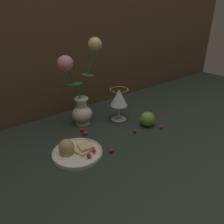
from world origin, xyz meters
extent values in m
plane|color=#232D23|center=(0.00, 0.00, 0.00)|extent=(2.40, 2.40, 0.00)
cylinder|color=silver|center=(-0.08, 0.14, 0.01)|extent=(0.07, 0.07, 0.01)
ellipsoid|color=silver|center=(-0.08, 0.14, 0.05)|extent=(0.09, 0.09, 0.08)
cylinder|color=silver|center=(-0.08, 0.14, 0.10)|extent=(0.05, 0.05, 0.05)
torus|color=silver|center=(-0.08, 0.14, 0.12)|extent=(0.06, 0.06, 0.01)
cylinder|color=#23662D|center=(-0.11, 0.14, 0.21)|extent=(0.06, 0.01, 0.17)
ellipsoid|color=#23662D|center=(-0.10, 0.14, 0.20)|extent=(0.08, 0.05, 0.00)
sphere|color=pink|center=(-0.14, 0.15, 0.29)|extent=(0.06, 0.06, 0.06)
cylinder|color=#23662D|center=(-0.03, 0.15, 0.24)|extent=(0.10, 0.02, 0.23)
ellipsoid|color=#23662D|center=(-0.04, 0.15, 0.23)|extent=(0.06, 0.08, 0.00)
sphere|color=#EFD67A|center=(0.02, 0.16, 0.35)|extent=(0.06, 0.06, 0.06)
cylinder|color=silver|center=(-0.22, -0.05, 0.01)|extent=(0.19, 0.19, 0.01)
torus|color=silver|center=(-0.22, -0.05, 0.01)|extent=(0.18, 0.18, 0.01)
cylinder|color=tan|center=(-0.25, -0.04, 0.02)|extent=(0.05, 0.05, 0.03)
sphere|color=tan|center=(-0.25, -0.04, 0.04)|extent=(0.06, 0.06, 0.06)
cube|color=#DBBC7A|center=(-0.20, -0.06, 0.01)|extent=(0.06, 0.06, 0.01)
cube|color=#DBBC7A|center=(-0.18, -0.06, 0.03)|extent=(0.06, 0.06, 0.01)
sphere|color=#AD192D|center=(-0.20, -0.11, 0.02)|extent=(0.02, 0.02, 0.02)
sphere|color=#AD192D|center=(-0.17, -0.10, 0.02)|extent=(0.01, 0.01, 0.01)
sphere|color=#AD192D|center=(-0.17, -0.07, 0.02)|extent=(0.02, 0.02, 0.02)
cylinder|color=silver|center=(0.08, 0.07, 0.00)|extent=(0.07, 0.07, 0.00)
cylinder|color=silver|center=(0.08, 0.07, 0.04)|extent=(0.01, 0.01, 0.07)
cone|color=silver|center=(0.08, 0.07, 0.11)|extent=(0.08, 0.08, 0.08)
cone|color=maroon|center=(0.08, 0.07, 0.10)|extent=(0.07, 0.07, 0.05)
torus|color=gold|center=(0.08, 0.07, 0.15)|extent=(0.08, 0.08, 0.00)
sphere|color=#669938|center=(0.15, -0.06, 0.03)|extent=(0.07, 0.07, 0.07)
cylinder|color=#4C3319|center=(0.15, -0.06, 0.07)|extent=(0.00, 0.00, 0.01)
sphere|color=#AD192D|center=(-0.13, 0.04, 0.01)|extent=(0.02, 0.02, 0.02)
sphere|color=#AD192D|center=(-0.12, 0.08, 0.01)|extent=(0.02, 0.02, 0.02)
sphere|color=#AD192D|center=(0.06, -0.07, 0.01)|extent=(0.01, 0.01, 0.01)
sphere|color=#AD192D|center=(-0.11, -0.12, 0.01)|extent=(0.02, 0.02, 0.02)
sphere|color=#AD192D|center=(0.17, -0.12, 0.01)|extent=(0.02, 0.02, 0.02)
camera|label=1|loc=(-0.52, -0.66, 0.49)|focal=35.00mm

